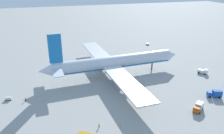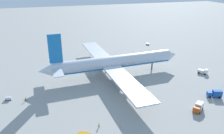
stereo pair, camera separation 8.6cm
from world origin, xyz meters
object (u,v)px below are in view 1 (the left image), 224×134
at_px(service_truck_2, 199,107).
at_px(service_truck_0, 203,71).
at_px(airliner, 112,63).
at_px(baggage_cart_0, 8,98).
at_px(traffic_cone_0, 120,127).
at_px(ground_worker_4, 99,125).
at_px(traffic_cone_1, 43,61).
at_px(ground_worker_0, 26,99).
at_px(service_truck_5, 215,94).
at_px(baggage_cart_1, 148,44).

bearing_deg(service_truck_2, service_truck_0, 49.46).
bearing_deg(service_truck_2, airliner, 117.05).
distance_m(baggage_cart_0, traffic_cone_0, 48.86).
bearing_deg(ground_worker_4, traffic_cone_1, 102.70).
distance_m(service_truck_0, ground_worker_0, 87.20).
relative_size(baggage_cart_0, traffic_cone_0, 5.92).
xyz_separation_m(service_truck_2, baggage_cart_0, (-69.35, 30.15, -0.87)).
bearing_deg(traffic_cone_1, airliner, -44.28).
bearing_deg(baggage_cart_0, service_truck_0, -0.80).
relative_size(airliner, traffic_cone_1, 150.47).
bearing_deg(service_truck_0, airliner, 164.93).
xyz_separation_m(service_truck_5, ground_worker_0, (-75.70, 20.61, -0.76)).
bearing_deg(service_truck_0, service_truck_5, -117.32).
bearing_deg(service_truck_5, baggage_cart_1, 84.58).
bearing_deg(baggage_cart_0, airliner, 12.79).
bearing_deg(traffic_cone_1, ground_worker_0, -99.64).
bearing_deg(service_truck_2, baggage_cart_1, 76.44).
distance_m(service_truck_0, baggage_cart_1, 57.14).
xyz_separation_m(service_truck_0, traffic_cone_0, (-56.20, -29.62, -1.05)).
height_order(baggage_cart_1, ground_worker_0, ground_worker_0).
height_order(service_truck_0, baggage_cart_1, service_truck_0).
relative_size(baggage_cart_1, ground_worker_0, 1.61).
distance_m(airliner, traffic_cone_1, 47.39).
xyz_separation_m(service_truck_5, baggage_cart_0, (-82.53, 23.55, -0.92)).
relative_size(service_truck_0, ground_worker_4, 3.02).
bearing_deg(baggage_cart_1, baggage_cart_0, -148.27).
bearing_deg(service_truck_0, ground_worker_0, -178.94).
xyz_separation_m(service_truck_0, baggage_cart_0, (-94.01, 1.32, -0.59)).
height_order(service_truck_2, ground_worker_4, service_truck_2).
distance_m(service_truck_2, traffic_cone_1, 91.88).
height_order(baggage_cart_0, traffic_cone_1, baggage_cart_0).
xyz_separation_m(baggage_cart_1, ground_worker_0, (-83.22, -58.62, 0.21)).
relative_size(ground_worker_0, ground_worker_4, 1.01).
height_order(airliner, traffic_cone_1, airliner).
bearing_deg(traffic_cone_1, baggage_cart_0, -108.64).
bearing_deg(baggage_cart_1, service_truck_2, -103.56).
xyz_separation_m(service_truck_0, traffic_cone_1, (-79.26, 45.05, -1.05)).
distance_m(airliner, ground_worker_4, 43.59).
bearing_deg(traffic_cone_0, baggage_cart_0, 140.71).
distance_m(service_truck_5, baggage_cart_0, 85.83).
xyz_separation_m(airliner, service_truck_5, (34.19, -34.52, -5.33)).
relative_size(ground_worker_0, traffic_cone_0, 3.20).
xyz_separation_m(service_truck_0, service_truck_5, (-11.48, -22.23, 0.33)).
xyz_separation_m(service_truck_0, ground_worker_0, (-87.19, -1.62, -0.43)).
distance_m(airliner, service_truck_5, 48.88).
distance_m(service_truck_0, service_truck_2, 37.95).
xyz_separation_m(baggage_cart_0, traffic_cone_1, (14.75, 43.73, -0.46)).
distance_m(baggage_cart_1, ground_worker_0, 101.79).
relative_size(service_truck_5, baggage_cart_1, 2.19).
bearing_deg(baggage_cart_1, airliner, -133.01).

